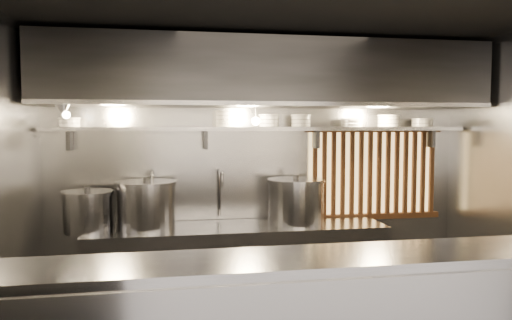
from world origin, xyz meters
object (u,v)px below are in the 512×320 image
object	(u,v)px
pendant_bulb	(256,121)
stock_pot_right	(296,201)
stock_pot_mid	(147,205)
stock_pot_left	(88,211)
heat_lamp	(63,108)

from	to	relation	value
pendant_bulb	stock_pot_right	world-z (taller)	pendant_bulb
pendant_bulb	stock_pot_mid	xyz separation A→B (m)	(-1.10, -0.03, -0.83)
stock_pot_left	stock_pot_mid	size ratio (longest dim) A/B	0.77
pendant_bulb	heat_lamp	bearing A→B (deg)	-169.00
stock_pot_left	pendant_bulb	bearing A→B (deg)	2.84
pendant_bulb	stock_pot_right	size ratio (longest dim) A/B	0.24
stock_pot_mid	stock_pot_right	world-z (taller)	stock_pot_mid
stock_pot_left	stock_pot_mid	world-z (taller)	stock_pot_mid
heat_lamp	stock_pot_left	bearing A→B (deg)	61.07
stock_pot_mid	stock_pot_right	size ratio (longest dim) A/B	0.84
heat_lamp	pendant_bulb	bearing A→B (deg)	11.00
stock_pot_mid	stock_pot_right	xyz separation A→B (m)	(1.51, -0.03, -0.00)
pendant_bulb	stock_pot_mid	bearing A→B (deg)	-178.25
stock_pot_right	stock_pot_left	bearing A→B (deg)	-179.39
pendant_bulb	stock_pot_left	bearing A→B (deg)	-177.16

